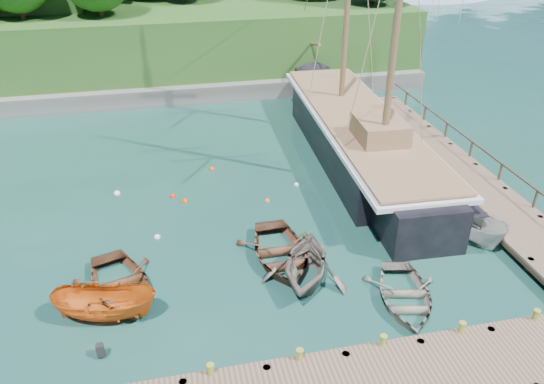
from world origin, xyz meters
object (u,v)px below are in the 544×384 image
(rowboat_0, at_px, (122,293))
(schooner, at_px, (358,141))
(rowboat_1, at_px, (305,280))
(motorboat_orange, at_px, (108,318))
(cabin_boat_white, at_px, (463,235))
(rowboat_3, at_px, (404,302))
(rowboat_2, at_px, (280,260))

(rowboat_0, height_order, schooner, schooner)
(rowboat_1, relative_size, motorboat_orange, 1.05)
(rowboat_0, distance_m, cabin_boat_white, 15.94)
(rowboat_3, xyz_separation_m, motorboat_orange, (-11.60, 1.59, 0.00))
(rowboat_0, height_order, cabin_boat_white, cabin_boat_white)
(cabin_boat_white, bearing_deg, rowboat_0, 167.20)
(rowboat_1, xyz_separation_m, cabin_boat_white, (8.33, 1.69, 0.00))
(rowboat_0, relative_size, schooner, 0.17)
(rowboat_3, height_order, motorboat_orange, motorboat_orange)
(rowboat_0, xyz_separation_m, rowboat_1, (7.59, -0.86, 0.00))
(motorboat_orange, bearing_deg, cabin_boat_white, -67.92)
(rowboat_0, relative_size, motorboat_orange, 1.15)
(rowboat_0, bearing_deg, rowboat_1, -23.62)
(rowboat_0, xyz_separation_m, motorboat_orange, (-0.48, -1.44, 0.00))
(rowboat_2, bearing_deg, motorboat_orange, -163.57)
(rowboat_2, relative_size, motorboat_orange, 1.21)
(rowboat_0, relative_size, rowboat_2, 0.95)
(rowboat_2, xyz_separation_m, rowboat_3, (4.22, -3.81, 0.00))
(rowboat_0, distance_m, rowboat_1, 7.64)
(rowboat_1, height_order, cabin_boat_white, rowboat_1)
(rowboat_1, relative_size, cabin_boat_white, 0.93)
(rowboat_3, bearing_deg, rowboat_0, 178.47)
(rowboat_2, height_order, schooner, schooner)
(rowboat_1, height_order, schooner, schooner)
(rowboat_2, distance_m, rowboat_3, 5.69)
(rowboat_2, bearing_deg, rowboat_3, -42.41)
(motorboat_orange, distance_m, cabin_boat_white, 16.56)
(rowboat_0, relative_size, rowboat_3, 1.10)
(rowboat_2, xyz_separation_m, cabin_boat_white, (9.03, 0.04, 0.00))
(schooner, bearing_deg, rowboat_2, -124.87)
(rowboat_0, xyz_separation_m, cabin_boat_white, (15.92, 0.82, 0.00))
(rowboat_0, xyz_separation_m, rowboat_2, (6.90, 0.79, 0.00))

